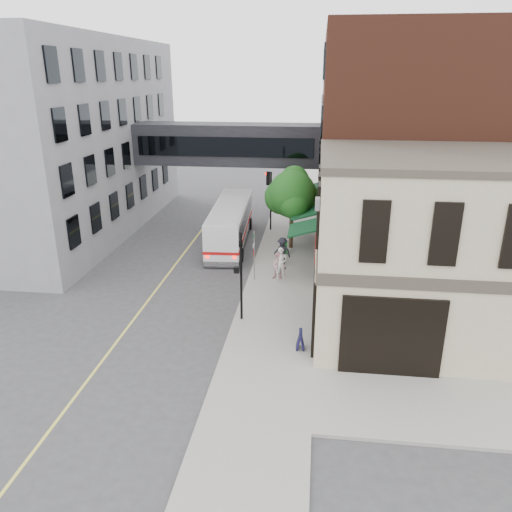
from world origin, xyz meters
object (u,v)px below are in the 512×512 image
(bus, at_px, (230,222))
(sandwich_board, at_px, (300,340))
(pedestrian_c, at_px, (282,251))
(newspaper_box, at_px, (284,247))
(pedestrian_b, at_px, (279,266))
(pedestrian_a, at_px, (281,264))

(bus, bearing_deg, sandwich_board, -68.73)
(pedestrian_c, distance_m, newspaper_box, 2.10)
(pedestrian_c, relative_size, sandwich_board, 1.95)
(pedestrian_c, bearing_deg, pedestrian_b, -65.05)
(bus, xyz_separation_m, sandwich_board, (5.60, -14.40, -0.96))
(pedestrian_a, distance_m, sandwich_board, 7.95)
(pedestrian_a, xyz_separation_m, pedestrian_b, (-0.13, 0.03, -0.17))
(pedestrian_b, xyz_separation_m, pedestrian_c, (0.03, 2.39, 0.09))
(pedestrian_c, bearing_deg, bus, 159.86)
(pedestrian_a, bearing_deg, newspaper_box, 81.48)
(bus, relative_size, newspaper_box, 12.12)
(pedestrian_a, xyz_separation_m, newspaper_box, (-0.15, 4.47, -0.53))
(sandwich_board, bearing_deg, newspaper_box, 95.04)
(pedestrian_a, height_order, pedestrian_b, pedestrian_a)
(pedestrian_b, relative_size, sandwich_board, 1.75)
(newspaper_box, bearing_deg, bus, 146.22)
(bus, bearing_deg, pedestrian_c, -45.88)
(bus, height_order, sandwich_board, bus)
(pedestrian_b, relative_size, pedestrian_c, 0.90)
(bus, relative_size, pedestrian_b, 6.57)
(bus, xyz_separation_m, pedestrian_c, (4.05, -4.17, -0.52))
(pedestrian_c, xyz_separation_m, sandwich_board, (1.56, -10.22, -0.43))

